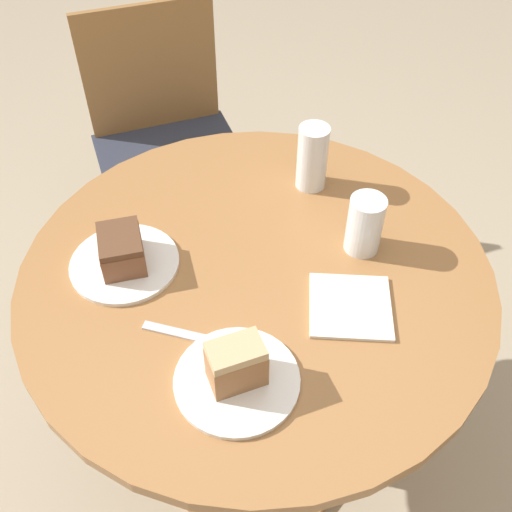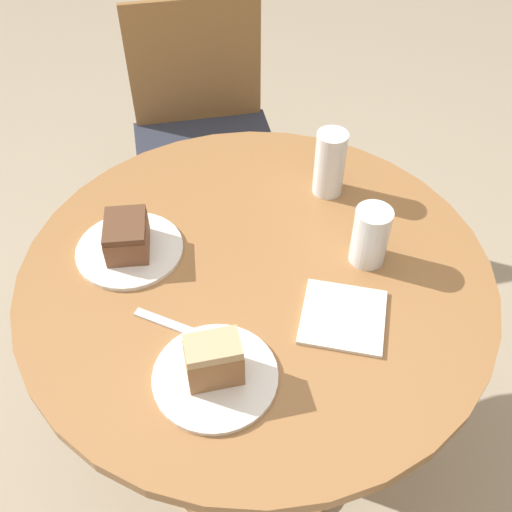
% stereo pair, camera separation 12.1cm
% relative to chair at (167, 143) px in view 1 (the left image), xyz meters
% --- Properties ---
extents(ground_plane, '(8.00, 8.00, 0.00)m').
position_rel_chair_xyz_m(ground_plane, '(0.15, -0.87, -0.48)').
color(ground_plane, tan).
extents(table, '(0.98, 0.98, 0.77)m').
position_rel_chair_xyz_m(table, '(0.15, -0.87, 0.07)').
color(table, '#9E6B3D').
rests_on(table, ground_plane).
extents(chair, '(0.54, 0.54, 0.89)m').
position_rel_chair_xyz_m(chair, '(0.00, 0.00, 0.00)').
color(chair, olive).
rests_on(chair, ground_plane).
extents(plate_near, '(0.22, 0.22, 0.01)m').
position_rel_chair_xyz_m(plate_near, '(0.06, -1.13, 0.29)').
color(plate_near, white).
rests_on(plate_near, table).
extents(plate_far, '(0.23, 0.23, 0.01)m').
position_rel_chair_xyz_m(plate_far, '(-0.12, -0.81, 0.29)').
color(plate_far, white).
rests_on(plate_far, table).
extents(cake_slice_near, '(0.11, 0.08, 0.09)m').
position_rel_chair_xyz_m(cake_slice_near, '(0.06, -1.13, 0.34)').
color(cake_slice_near, '#9E6B42').
rests_on(cake_slice_near, plate_near).
extents(cake_slice_far, '(0.09, 0.12, 0.07)m').
position_rel_chair_xyz_m(cake_slice_far, '(-0.12, -0.81, 0.33)').
color(cake_slice_far, brown).
rests_on(cake_slice_far, plate_far).
extents(glass_lemonade, '(0.07, 0.07, 0.16)m').
position_rel_chair_xyz_m(glass_lemonade, '(0.32, -0.63, 0.36)').
color(glass_lemonade, beige).
rests_on(glass_lemonade, table).
extents(glass_water, '(0.08, 0.08, 0.13)m').
position_rel_chair_xyz_m(glass_water, '(0.38, -0.85, 0.34)').
color(glass_water, silver).
rests_on(glass_water, table).
extents(napkin_stack, '(0.19, 0.19, 0.01)m').
position_rel_chair_xyz_m(napkin_stack, '(0.31, -1.01, 0.29)').
color(napkin_stack, silver).
rests_on(napkin_stack, table).
extents(fork, '(0.17, 0.09, 0.00)m').
position_rel_chair_xyz_m(fork, '(-0.01, -1.02, 0.29)').
color(fork, silver).
rests_on(fork, table).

